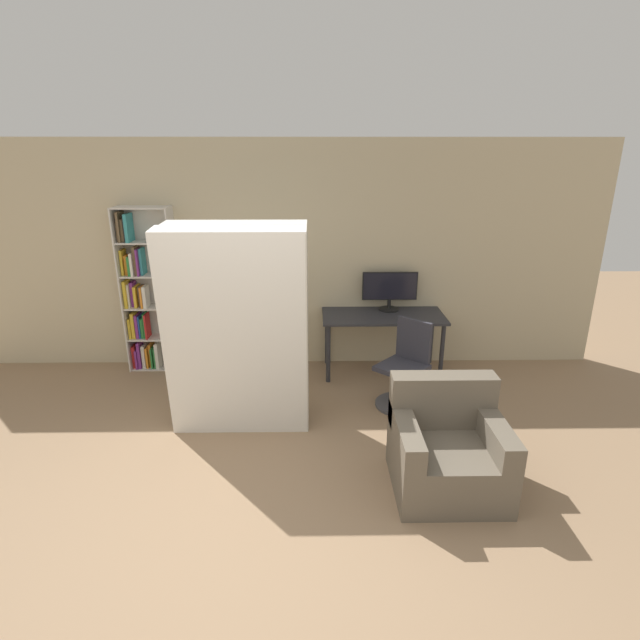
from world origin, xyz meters
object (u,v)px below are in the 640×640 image
at_px(monitor, 390,289).
at_px(armchair, 447,449).
at_px(office_chair, 404,372).
at_px(bookshelf, 145,296).
at_px(mattress_far, 242,324).
at_px(mattress_near, 237,335).

bearing_deg(monitor, armchair, -86.50).
bearing_deg(monitor, office_chair, -87.95).
bearing_deg(bookshelf, armchair, -37.51).
relative_size(monitor, armchair, 0.77).
relative_size(office_chair, armchair, 1.07).
bearing_deg(office_chair, mattress_far, -173.57).
bearing_deg(mattress_far, mattress_near, -90.00).
height_order(bookshelf, mattress_near, mattress_near).
bearing_deg(bookshelf, mattress_far, -42.44).
bearing_deg(mattress_near, armchair, -25.36).
bearing_deg(mattress_far, bookshelf, 137.56).
height_order(office_chair, mattress_far, mattress_far).
distance_m(bookshelf, armchair, 3.90).
height_order(mattress_near, armchair, mattress_near).
xyz_separation_m(office_chair, mattress_far, (-1.64, -0.18, 0.61)).
xyz_separation_m(bookshelf, mattress_near, (1.31, -1.52, 0.07)).
xyz_separation_m(mattress_near, mattress_far, (0.00, 0.32, -0.00)).
xyz_separation_m(office_chair, bookshelf, (-2.95, 1.01, 0.55)).
height_order(bookshelf, armchair, bookshelf).
xyz_separation_m(bookshelf, armchair, (3.06, -2.35, -0.60)).
bearing_deg(monitor, mattress_far, -143.70).
bearing_deg(monitor, bookshelf, 179.62).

